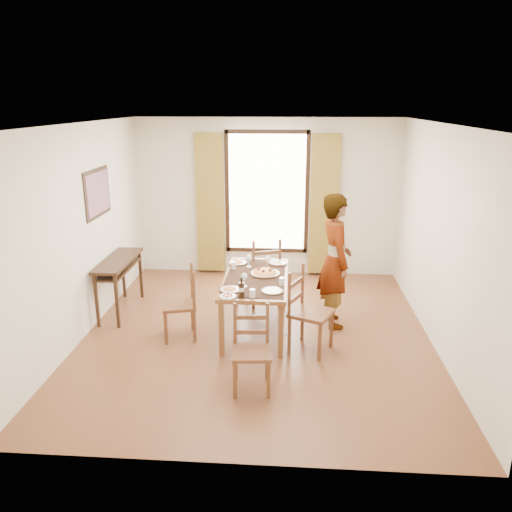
# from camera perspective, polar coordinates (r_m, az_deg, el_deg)

# --- Properties ---
(ground) EXTENTS (5.00, 5.00, 0.00)m
(ground) POSITION_cam_1_polar(r_m,az_deg,el_deg) (6.71, 0.10, -8.83)
(ground) COLOR #56291B
(ground) RESTS_ON ground
(room_shell) EXTENTS (4.60, 5.10, 2.74)m
(room_shell) POSITION_cam_1_polar(r_m,az_deg,el_deg) (6.31, 0.15, 4.36)
(room_shell) COLOR silver
(room_shell) RESTS_ON ground
(console_table) EXTENTS (0.38, 1.20, 0.80)m
(console_table) POSITION_cam_1_polar(r_m,az_deg,el_deg) (7.41, -15.43, -1.20)
(console_table) COLOR #311B10
(console_table) RESTS_ON ground
(dining_table) EXTENTS (0.83, 1.64, 0.76)m
(dining_table) POSITION_cam_1_polar(r_m,az_deg,el_deg) (6.56, -0.04, -2.97)
(dining_table) COLOR brown
(dining_table) RESTS_ON ground
(chair_west) EXTENTS (0.51, 0.51, 0.95)m
(chair_west) POSITION_cam_1_polar(r_m,az_deg,el_deg) (6.52, -8.50, -5.60)
(chair_west) COLOR brown
(chair_west) RESTS_ON ground
(chair_north) EXTENTS (0.59, 0.59, 1.05)m
(chair_north) POSITION_cam_1_polar(r_m,az_deg,el_deg) (7.47, 0.86, -1.98)
(chair_north) COLOR brown
(chair_north) RESTS_ON ground
(chair_south) EXTENTS (0.44, 0.44, 0.92)m
(chair_south) POSITION_cam_1_polar(r_m,az_deg,el_deg) (5.36, -0.52, -10.86)
(chair_south) COLOR brown
(chair_south) RESTS_ON ground
(chair_east) EXTENTS (0.61, 0.61, 1.04)m
(chair_east) POSITION_cam_1_polar(r_m,az_deg,el_deg) (6.15, 6.00, -6.52)
(chair_east) COLOR brown
(chair_east) RESTS_ON ground
(man) EXTENTS (0.83, 0.68, 1.82)m
(man) POSITION_cam_1_polar(r_m,az_deg,el_deg) (6.74, 9.02, -0.56)
(man) COLOR #92949A
(man) RESTS_ON ground
(plate_sw) EXTENTS (0.27, 0.27, 0.05)m
(plate_sw) POSITION_cam_1_polar(r_m,az_deg,el_deg) (6.06, -2.99, -3.73)
(plate_sw) COLOR silver
(plate_sw) RESTS_ON dining_table
(plate_se) EXTENTS (0.27, 0.27, 0.05)m
(plate_se) POSITION_cam_1_polar(r_m,az_deg,el_deg) (6.03, 1.91, -3.86)
(plate_se) COLOR silver
(plate_se) RESTS_ON dining_table
(plate_nw) EXTENTS (0.27, 0.27, 0.05)m
(plate_nw) POSITION_cam_1_polar(r_m,az_deg,el_deg) (7.06, -2.12, -0.64)
(plate_nw) COLOR silver
(plate_nw) RESTS_ON dining_table
(plate_ne) EXTENTS (0.27, 0.27, 0.05)m
(plate_ne) POSITION_cam_1_polar(r_m,az_deg,el_deg) (7.04, 2.50, -0.67)
(plate_ne) COLOR silver
(plate_ne) RESTS_ON dining_table
(pasta_platter) EXTENTS (0.40, 0.40, 0.10)m
(pasta_platter) POSITION_cam_1_polar(r_m,az_deg,el_deg) (6.60, 1.05, -1.70)
(pasta_platter) COLOR #BE4118
(pasta_platter) RESTS_ON dining_table
(caprese_plate) EXTENTS (0.20, 0.20, 0.04)m
(caprese_plate) POSITION_cam_1_polar(r_m,az_deg,el_deg) (5.87, -3.25, -4.52)
(caprese_plate) COLOR silver
(caprese_plate) RESTS_ON dining_table
(wine_glass_a) EXTENTS (0.08, 0.08, 0.18)m
(wine_glass_a) POSITION_cam_1_polar(r_m,az_deg,el_deg) (6.16, -1.33, -2.73)
(wine_glass_a) COLOR white
(wine_glass_a) RESTS_ON dining_table
(wine_glass_b) EXTENTS (0.08, 0.08, 0.18)m
(wine_glass_b) POSITION_cam_1_polar(r_m,az_deg,el_deg) (6.83, 1.34, -0.68)
(wine_glass_b) COLOR white
(wine_glass_b) RESTS_ON dining_table
(wine_glass_c) EXTENTS (0.08, 0.08, 0.18)m
(wine_glass_c) POSITION_cam_1_polar(r_m,az_deg,el_deg) (6.88, -0.84, -0.54)
(wine_glass_c) COLOR white
(wine_glass_c) RESTS_ON dining_table
(tumbler_a) EXTENTS (0.07, 0.07, 0.10)m
(tumbler_a) POSITION_cam_1_polar(r_m,az_deg,el_deg) (6.23, 2.96, -2.92)
(tumbler_a) COLOR silver
(tumbler_a) RESTS_ON dining_table
(tumbler_b) EXTENTS (0.07, 0.07, 0.10)m
(tumbler_b) POSITION_cam_1_polar(r_m,az_deg,el_deg) (6.82, -2.56, -1.09)
(tumbler_b) COLOR silver
(tumbler_b) RESTS_ON dining_table
(tumbler_c) EXTENTS (0.07, 0.07, 0.10)m
(tumbler_c) POSITION_cam_1_polar(r_m,az_deg,el_deg) (5.85, -0.42, -4.28)
(tumbler_c) COLOR silver
(tumbler_c) RESTS_ON dining_table
(wine_bottle) EXTENTS (0.07, 0.07, 0.25)m
(wine_bottle) POSITION_cam_1_polar(r_m,az_deg,el_deg) (5.83, -1.68, -3.58)
(wine_bottle) COLOR black
(wine_bottle) RESTS_ON dining_table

